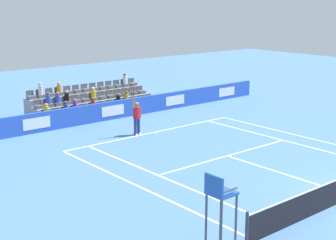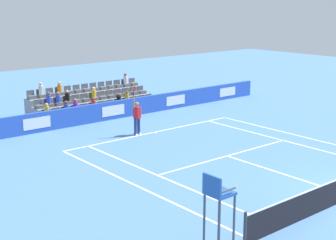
% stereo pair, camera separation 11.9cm
% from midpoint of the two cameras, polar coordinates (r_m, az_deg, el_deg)
% --- Properties ---
extents(line_baseline, '(10.97, 0.10, 0.01)m').
position_cam_midpoint_polar(line_baseline, '(27.44, -1.49, -1.40)').
color(line_baseline, white).
rests_on(line_baseline, ground).
extents(line_service, '(8.23, 0.10, 0.01)m').
position_cam_midpoint_polar(line_service, '(23.53, 6.83, -4.04)').
color(line_service, white).
rests_on(line_service, ground).
extents(line_centre_service, '(0.10, 6.40, 0.01)m').
position_cam_midpoint_polar(line_centre_service, '(21.58, 13.01, -5.95)').
color(line_centre_service, white).
rests_on(line_centre_service, ground).
extents(line_singles_sideline_left, '(0.10, 11.89, 0.01)m').
position_cam_midpoint_polar(line_singles_sideline_left, '(20.55, -0.24, -6.59)').
color(line_singles_sideline_left, white).
rests_on(line_singles_sideline_left, ground).
extents(line_singles_sideline_right, '(0.10, 11.89, 0.01)m').
position_cam_midpoint_polar(line_singles_sideline_right, '(26.30, 13.76, -2.46)').
color(line_singles_sideline_right, white).
rests_on(line_singles_sideline_right, ground).
extents(line_doubles_sideline_left, '(0.10, 11.89, 0.01)m').
position_cam_midpoint_polar(line_doubles_sideline_left, '(19.77, -3.34, -7.45)').
color(line_doubles_sideline_left, white).
rests_on(line_doubles_sideline_left, ground).
extents(line_doubles_sideline_right, '(0.10, 11.89, 0.01)m').
position_cam_midpoint_polar(line_doubles_sideline_right, '(27.38, 15.48, -1.93)').
color(line_doubles_sideline_right, white).
rests_on(line_doubles_sideline_right, ground).
extents(line_centre_mark, '(0.10, 0.20, 0.01)m').
position_cam_midpoint_polar(line_centre_mark, '(27.36, -1.36, -1.44)').
color(line_centre_mark, white).
rests_on(line_centre_mark, ground).
extents(sponsor_barrier, '(24.60, 0.22, 1.10)m').
position_cam_midpoint_polar(sponsor_barrier, '(30.49, -6.19, 1.10)').
color(sponsor_barrier, blue).
rests_on(sponsor_barrier, ground).
extents(tennis_player, '(0.53, 0.39, 2.85)m').
position_cam_midpoint_polar(tennis_player, '(26.79, -3.41, 0.39)').
color(tennis_player, navy).
rests_on(tennis_player, ground).
extents(umpire_chair, '(0.70, 0.70, 2.34)m').
position_cam_midpoint_polar(umpire_chair, '(14.47, 5.87, -9.10)').
color(umpire_chair, '#474C54').
rests_on(umpire_chair, ground).
extents(stadium_stand, '(8.06, 2.85, 2.19)m').
position_cam_midpoint_polar(stadium_stand, '(32.38, -8.49, 1.77)').
color(stadium_stand, gray).
rests_on(stadium_stand, ground).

